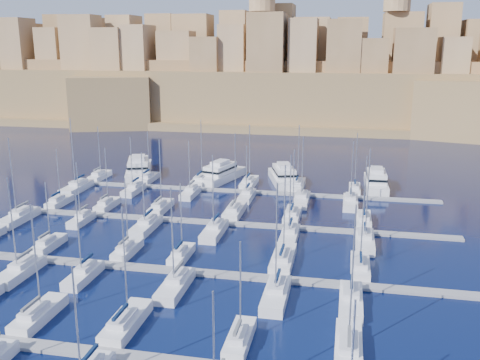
% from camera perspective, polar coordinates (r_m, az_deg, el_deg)
% --- Properties ---
extents(ground, '(600.00, 600.00, 0.00)m').
position_cam_1_polar(ground, '(89.02, -3.62, -6.74)').
color(ground, '#030A31').
rests_on(ground, ground).
extents(pontoon_near, '(84.00, 2.00, 0.40)m').
position_cam_1_polar(pontoon_near, '(60.14, -12.47, -17.86)').
color(pontoon_near, slate).
rests_on(pontoon_near, ground).
extents(pontoon_mid_near, '(84.00, 2.00, 0.40)m').
position_cam_1_polar(pontoon_mid_near, '(78.31, -5.93, -9.66)').
color(pontoon_mid_near, slate).
rests_on(pontoon_mid_near, ground).
extents(pontoon_mid_far, '(84.00, 2.00, 0.40)m').
position_cam_1_polar(pontoon_mid_far, '(98.06, -2.11, -4.59)').
color(pontoon_mid_far, slate).
rests_on(pontoon_mid_far, ground).
extents(pontoon_far, '(84.00, 2.00, 0.40)m').
position_cam_1_polar(pontoon_far, '(118.61, 0.38, -1.23)').
color(pontoon_far, slate).
rests_on(pontoon_far, ground).
extents(sailboat_2, '(2.72, 9.06, 14.51)m').
position_cam_1_polar(sailboat_2, '(69.63, -20.70, -13.27)').
color(sailboat_2, silver).
rests_on(sailboat_2, ground).
extents(sailboat_3, '(2.91, 9.69, 14.82)m').
position_cam_1_polar(sailboat_3, '(65.07, -12.06, -14.63)').
color(sailboat_3, silver).
rests_on(sailboat_3, ground).
extents(sailboat_4, '(2.40, 8.01, 12.13)m').
position_cam_1_polar(sailboat_4, '(60.71, -0.06, -16.59)').
color(sailboat_4, silver).
rests_on(sailboat_4, ground).
extents(sailboat_5, '(2.84, 9.47, 14.11)m').
position_cam_1_polar(sailboat_5, '(60.42, 11.49, -17.03)').
color(sailboat_5, silver).
rests_on(sailboat_5, ground).
extents(sailboat_13, '(2.28, 7.61, 11.24)m').
position_cam_1_polar(sailboat_13, '(91.72, -19.71, -6.47)').
color(sailboat_13, silver).
rests_on(sailboat_13, ground).
extents(sailboat_14, '(2.39, 7.96, 12.44)m').
position_cam_1_polar(sailboat_14, '(85.93, -11.95, -7.31)').
color(sailboat_14, silver).
rests_on(sailboat_14, ground).
extents(sailboat_15, '(2.30, 7.67, 12.21)m').
position_cam_1_polar(sailboat_15, '(82.82, -6.29, -7.91)').
color(sailboat_15, silver).
rests_on(sailboat_15, ground).
extents(sailboat_16, '(3.09, 10.31, 15.31)m').
position_cam_1_polar(sailboat_16, '(80.90, 4.61, -8.39)').
color(sailboat_16, silver).
rests_on(sailboat_16, ground).
extents(sailboat_17, '(2.70, 9.01, 12.56)m').
position_cam_1_polar(sailboat_17, '(79.92, 12.69, -9.03)').
color(sailboat_17, silver).
rests_on(sailboat_17, ground).
extents(sailboat_19, '(2.87, 9.57, 14.88)m').
position_cam_1_polar(sailboat_19, '(82.79, -22.41, -8.94)').
color(sailboat_19, silver).
rests_on(sailboat_19, ground).
extents(sailboat_20, '(2.50, 8.34, 13.29)m').
position_cam_1_polar(sailboat_20, '(78.61, -16.33, -9.67)').
color(sailboat_20, silver).
rests_on(sailboat_20, ground).
extents(sailboat_21, '(2.89, 9.63, 14.68)m').
position_cam_1_polar(sailboat_21, '(73.01, -6.90, -11.06)').
color(sailboat_21, silver).
rests_on(sailboat_21, ground).
extents(sailboat_22, '(2.96, 9.87, 15.98)m').
position_cam_1_polar(sailboat_22, '(70.12, 3.87, -12.09)').
color(sailboat_22, silver).
rests_on(sailboat_22, ground).
extents(sailboat_23, '(2.85, 9.51, 13.82)m').
position_cam_1_polar(sailboat_23, '(69.85, 11.73, -12.50)').
color(sailboat_23, silver).
rests_on(sailboat_23, ground).
extents(sailboat_24, '(2.37, 7.90, 11.94)m').
position_cam_1_polar(sailboat_24, '(115.08, -18.72, -2.22)').
color(sailboat_24, silver).
rests_on(sailboat_24, ground).
extents(sailboat_25, '(2.42, 8.06, 12.49)m').
position_cam_1_polar(sailboat_25, '(110.34, -13.99, -2.57)').
color(sailboat_25, silver).
rests_on(sailboat_25, ground).
extents(sailboat_26, '(2.66, 8.86, 14.48)m').
position_cam_1_polar(sailboat_26, '(106.48, -8.46, -2.89)').
color(sailboat_26, silver).
rests_on(sailboat_26, ground).
extents(sailboat_27, '(2.99, 9.97, 16.04)m').
position_cam_1_polar(sailboat_27, '(103.02, -0.58, -3.31)').
color(sailboat_27, silver).
rests_on(sailboat_27, ground).
extents(sailboat_28, '(2.85, 9.51, 13.50)m').
position_cam_1_polar(sailboat_28, '(101.17, 5.62, -3.72)').
color(sailboat_28, silver).
rests_on(sailboat_28, ground).
extents(sailboat_29, '(2.66, 8.87, 12.84)m').
position_cam_1_polar(sailboat_29, '(100.51, 13.04, -4.16)').
color(sailboat_29, silver).
rests_on(sailboat_29, ground).
extents(sailboat_30, '(3.07, 10.24, 16.03)m').
position_cam_1_polar(sailboat_30, '(107.39, -22.53, -3.69)').
color(sailboat_30, silver).
rests_on(sailboat_30, ground).
extents(sailboat_31, '(2.24, 7.46, 11.80)m').
position_cam_1_polar(sailboat_31, '(102.47, -16.53, -4.05)').
color(sailboat_31, silver).
rests_on(sailboat_31, ground).
extents(sailboat_32, '(2.95, 9.85, 14.42)m').
position_cam_1_polar(sailboat_32, '(96.17, -9.99, -4.84)').
color(sailboat_32, silver).
rests_on(sailboat_32, ground).
extents(sailboat_33, '(2.96, 9.86, 14.49)m').
position_cam_1_polar(sailboat_33, '(92.48, -2.75, -5.41)').
color(sailboat_33, silver).
rests_on(sailboat_33, ground).
extents(sailboat_34, '(2.74, 9.13, 14.92)m').
position_cam_1_polar(sailboat_34, '(90.67, 5.32, -5.87)').
color(sailboat_34, silver).
rests_on(sailboat_34, ground).
extents(sailboat_35, '(3.01, 10.03, 16.53)m').
position_cam_1_polar(sailboat_35, '(89.90, 13.16, -6.36)').
color(sailboat_35, silver).
rests_on(sailboat_35, ground).
extents(sailboat_36, '(2.55, 8.49, 13.08)m').
position_cam_1_polar(sailboat_36, '(134.87, -14.73, 0.43)').
color(sailboat_36, silver).
rests_on(sailboat_36, ground).
extents(sailboat_37, '(2.61, 8.71, 12.29)m').
position_cam_1_polar(sailboat_37, '(129.99, -9.73, 0.19)').
color(sailboat_37, silver).
rests_on(sailboat_37, ground).
extents(sailboat_38, '(3.01, 10.02, 15.30)m').
position_cam_1_polar(sailboat_38, '(126.56, -4.16, -0.01)').
color(sailboat_38, silver).
rests_on(sailboat_38, ground).
extents(sailboat_39, '(2.95, 9.82, 14.51)m').
position_cam_1_polar(sailboat_39, '(123.93, 0.96, -0.28)').
color(sailboat_39, silver).
rests_on(sailboat_39, ground).
extents(sailboat_40, '(2.97, 9.90, 14.77)m').
position_cam_1_polar(sailboat_40, '(122.49, 6.15, -0.54)').
color(sailboat_40, silver).
rests_on(sailboat_40, ground).
extents(sailboat_41, '(2.45, 8.18, 13.52)m').
position_cam_1_polar(sailboat_41, '(121.24, 12.12, -0.95)').
color(sailboat_41, silver).
rests_on(sailboat_41, ground).
extents(sailboat_42, '(3.21, 10.72, 16.72)m').
position_cam_1_polar(sailboat_42, '(125.12, -17.01, -0.76)').
color(sailboat_42, silver).
rests_on(sailboat_42, ground).
extents(sailboat_43, '(2.63, 8.75, 12.91)m').
position_cam_1_polar(sailboat_43, '(120.37, -11.27, -1.01)').
color(sailboat_43, silver).
rests_on(sailboat_43, ground).
extents(sailboat_44, '(2.57, 8.58, 12.44)m').
position_cam_1_polar(sailboat_44, '(116.13, -5.31, -1.36)').
color(sailboat_44, silver).
rests_on(sailboat_44, ground).
extents(sailboat_45, '(2.57, 8.57, 11.91)m').
position_cam_1_polar(sailboat_45, '(113.26, 0.74, -1.70)').
color(sailboat_45, silver).
rests_on(sailboat_45, ground).
extents(sailboat_46, '(2.95, 9.82, 14.34)m').
position_cam_1_polar(sailboat_46, '(111.17, 6.59, -2.09)').
color(sailboat_46, silver).
rests_on(sailboat_46, ground).
extents(sailboat_47, '(2.91, 9.70, 13.72)m').
position_cam_1_polar(sailboat_47, '(110.90, 11.69, -2.34)').
color(sailboat_47, silver).
rests_on(sailboat_47, ground).
extents(motor_yacht_a, '(11.88, 20.10, 5.25)m').
position_cam_1_polar(motor_yacht_a, '(136.46, -10.75, 1.24)').
color(motor_yacht_a, silver).
rests_on(motor_yacht_a, ground).
extents(motor_yacht_b, '(9.28, 17.22, 5.25)m').
position_cam_1_polar(motor_yacht_b, '(128.68, -2.03, 0.70)').
color(motor_yacht_b, silver).
rests_on(motor_yacht_b, ground).
extents(motor_yacht_c, '(9.47, 17.34, 5.25)m').
position_cam_1_polar(motor_yacht_c, '(126.14, 4.67, 0.39)').
color(motor_yacht_c, silver).
rests_on(motor_yacht_c, ground).
extents(motor_yacht_d, '(5.02, 15.86, 5.25)m').
position_cam_1_polar(motor_yacht_d, '(125.13, 14.31, -0.13)').
color(motor_yacht_d, silver).
rests_on(motor_yacht_d, ground).
extents(fortified_city, '(460.00, 108.95, 59.52)m').
position_cam_1_polar(fortified_city, '(237.10, 6.18, 10.03)').
color(fortified_city, brown).
rests_on(fortified_city, ground).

